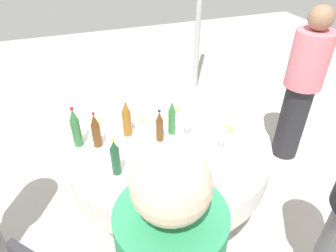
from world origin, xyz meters
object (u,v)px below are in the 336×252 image
Objects in this scene: dining_table at (168,149)px; wine_glass_inner at (222,136)px; plate_north at (228,130)px; bottle_dark_green_far at (115,158)px; plate_west at (143,121)px; bottle_amber_inner at (127,119)px; plate_rear at (96,122)px; wine_glass_far at (187,124)px; bottle_brown_left at (96,131)px; bottle_green_front at (172,118)px; plate_right at (174,111)px; bottle_green_near at (76,128)px; person_front at (302,86)px; bottle_brown_mid at (160,127)px.

wine_glass_inner reaches higher than dining_table.
plate_north is (0.14, 0.15, -0.09)m from wine_glass_inner.
bottle_dark_green_far is 0.62m from plate_west.
bottle_amber_inner is 0.34m from plate_rear.
wine_glass_far reaches higher than plate_west.
bottle_green_front is at bearing -3.57° from bottle_brown_left.
wine_glass_far is 0.56× the size of plate_right.
bottle_green_front is 1.09× the size of bottle_dark_green_far.
bottle_amber_inner is 0.25m from bottle_brown_left.
bottle_green_front is 0.57m from bottle_dark_green_far.
wine_glass_inner is 0.55× the size of plate_rear.
plate_west is at bearing 13.91° from bottle_green_near.
wine_glass_inner is at bearing -51.51° from wine_glass_far.
bottle_dark_green_far reaches higher than plate_west.
dining_table is at bearing -60.43° from plate_west.
bottle_dark_green_far reaches higher than wine_glass_far.
bottle_green_front is 1.48× the size of plate_west.
bottle_amber_inner is 0.80m from plate_north.
bottle_brown_left is 0.74m from plate_right.
bottle_amber_inner is 1.71m from person_front.
person_front is (1.49, 0.26, -0.05)m from bottle_brown_mid.
bottle_brown_left reaches higher than dining_table.
dining_table is at bearing -117.78° from plate_right.
plate_north is at bearing 10.52° from bottle_dark_green_far.
bottle_green_near is 0.85m from plate_right.
bottle_green_near is (-0.58, 0.14, 0.03)m from bottle_brown_mid.
plate_west is (-0.06, 0.27, -0.11)m from bottle_brown_mid.
bottle_amber_inner is at bearing 161.12° from wine_glass_far.
wine_glass_inner reaches higher than wine_glass_far.
bottle_brown_mid is 1.51m from person_front.
plate_north is (0.75, -0.22, -0.13)m from bottle_amber_inner.
plate_rear and plate_north have the same top height.
bottle_green_front is 0.70m from bottle_green_near.
bottle_green_front reaches higher than plate_north.
dining_table is at bearing -8.93° from bottle_green_near.
bottle_dark_green_far is 1.07× the size of plate_rear.
plate_west is 0.91× the size of plate_north.
bottle_brown_left is (-0.57, 0.04, -0.01)m from bottle_green_front.
dining_table is at bearing -21.27° from bottle_amber_inner.
bottle_dark_green_far is at bearing -148.42° from dining_table.
bottle_brown_left reaches higher than plate_north.
wine_glass_inner is at bearing -73.48° from plate_right.
plate_rear is at bearing 145.63° from dining_table.
bottle_brown_left is at bearing 159.73° from wine_glass_inner.
bottle_dark_green_far is 0.34m from bottle_brown_left.
bottle_dark_green_far is 0.94m from plate_north.
bottle_green_front is 0.34m from bottle_amber_inner.
wine_glass_inner is 0.57× the size of plate_right.
wine_glass_inner is (0.61, -0.37, -0.04)m from bottle_amber_inner.
wine_glass_inner is 1.02× the size of wine_glass_far.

